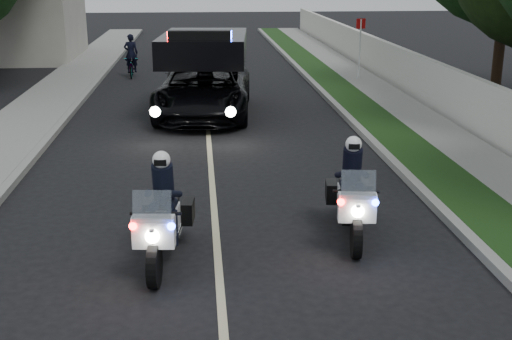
# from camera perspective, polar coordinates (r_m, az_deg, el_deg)

# --- Properties ---
(ground) EXTENTS (120.00, 120.00, 0.00)m
(ground) POSITION_cam_1_polar(r_m,az_deg,el_deg) (8.43, -2.80, -13.75)
(ground) COLOR black
(ground) RESTS_ON ground
(curb_right) EXTENTS (0.20, 60.00, 0.15)m
(curb_right) POSITION_cam_1_polar(r_m,az_deg,el_deg) (18.28, 8.89, 3.42)
(curb_right) COLOR gray
(curb_right) RESTS_ON ground
(grass_verge) EXTENTS (1.20, 60.00, 0.16)m
(grass_verge) POSITION_cam_1_polar(r_m,az_deg,el_deg) (18.45, 11.00, 3.45)
(grass_verge) COLOR #193814
(grass_verge) RESTS_ON ground
(sidewalk_right) EXTENTS (1.40, 60.00, 0.16)m
(sidewalk_right) POSITION_cam_1_polar(r_m,az_deg,el_deg) (18.85, 14.82, 3.48)
(sidewalk_right) COLOR gray
(sidewalk_right) RESTS_ON ground
(property_wall) EXTENTS (0.22, 60.00, 1.50)m
(property_wall) POSITION_cam_1_polar(r_m,az_deg,el_deg) (19.07, 17.81, 5.45)
(property_wall) COLOR beige
(property_wall) RESTS_ON ground
(curb_left) EXTENTS (0.20, 60.00, 0.15)m
(curb_left) POSITION_cam_1_polar(r_m,az_deg,el_deg) (18.17, -17.14, 2.78)
(curb_left) COLOR gray
(curb_left) RESTS_ON ground
(sidewalk_left) EXTENTS (2.00, 60.00, 0.16)m
(sidewalk_left) POSITION_cam_1_polar(r_m,az_deg,el_deg) (18.44, -20.49, 2.67)
(sidewalk_left) COLOR gray
(sidewalk_left) RESTS_ON ground
(lane_marking) EXTENTS (0.12, 50.00, 0.01)m
(lane_marking) POSITION_cam_1_polar(r_m,az_deg,el_deg) (17.78, -4.09, 2.96)
(lane_marking) COLOR #BFB78C
(lane_marking) RESTS_ON ground
(police_moto_left) EXTENTS (0.90, 2.07, 1.71)m
(police_moto_left) POSITION_cam_1_polar(r_m,az_deg,el_deg) (10.37, -7.85, -7.71)
(police_moto_left) COLOR silver
(police_moto_left) RESTS_ON ground
(police_moto_right) EXTENTS (0.95, 2.06, 1.69)m
(police_moto_right) POSITION_cam_1_polar(r_m,az_deg,el_deg) (11.28, 8.07, -5.62)
(police_moto_right) COLOR white
(police_moto_right) RESTS_ON ground
(police_suv) EXTENTS (3.17, 5.98, 2.80)m
(police_suv) POSITION_cam_1_polar(r_m,az_deg,el_deg) (20.29, -4.41, 4.71)
(police_suv) COLOR black
(police_suv) RESTS_ON ground
(bicycle) EXTENTS (0.63, 1.61, 0.83)m
(bicycle) POSITION_cam_1_polar(r_m,az_deg,el_deg) (27.76, -10.53, 7.82)
(bicycle) COLOR black
(bicycle) RESTS_ON ground
(cyclist) EXTENTS (0.57, 0.40, 1.53)m
(cyclist) POSITION_cam_1_polar(r_m,az_deg,el_deg) (27.76, -10.53, 7.82)
(cyclist) COLOR black
(cyclist) RESTS_ON ground
(sign_post) EXTENTS (0.48, 0.48, 2.49)m
(sign_post) POSITION_cam_1_polar(r_m,az_deg,el_deg) (26.56, 8.74, 7.49)
(sign_post) COLOR red
(sign_post) RESTS_ON ground
(tree_right_d) EXTENTS (7.32, 7.32, 10.57)m
(tree_right_d) POSITION_cam_1_polar(r_m,az_deg,el_deg) (24.82, 19.70, 6.04)
(tree_right_d) COLOR #184115
(tree_right_d) RESTS_ON ground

